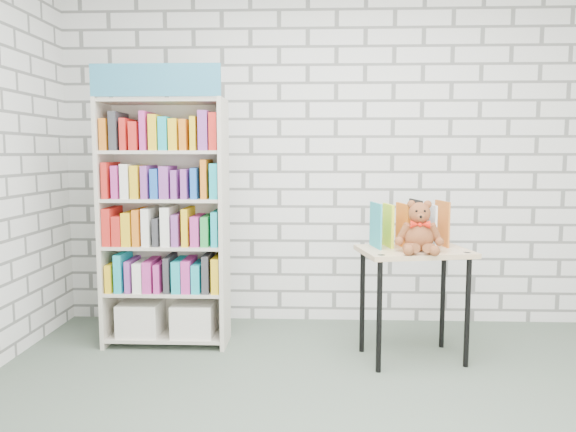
{
  "coord_description": "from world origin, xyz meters",
  "views": [
    {
      "loc": [
        -0.2,
        -2.66,
        1.41
      ],
      "look_at": [
        -0.35,
        0.95,
        1.0
      ],
      "focal_mm": 35.0,
      "sensor_mm": 36.0,
      "label": 1
    }
  ],
  "objects": [
    {
      "name": "room_shell",
      "position": [
        0.0,
        0.0,
        1.78
      ],
      "size": [
        4.52,
        4.02,
        2.81
      ],
      "color": "silver",
      "rests_on": "ground"
    },
    {
      "name": "bookshelf",
      "position": [
        -1.26,
        1.36,
        0.92
      ],
      "size": [
        0.9,
        0.35,
        2.01
      ],
      "color": "beige",
      "rests_on": "ground"
    },
    {
      "name": "display_table",
      "position": [
        0.5,
        1.1,
        0.66
      ],
      "size": [
        0.79,
        0.62,
        0.77
      ],
      "color": "tan",
      "rests_on": "ground"
    },
    {
      "name": "table_books",
      "position": [
        0.48,
        1.22,
        0.91
      ],
      "size": [
        0.53,
        0.31,
        0.3
      ],
      "color": "teal",
      "rests_on": "display_table"
    },
    {
      "name": "teddy_bear",
      "position": [
        0.51,
        1.0,
        0.9
      ],
      "size": [
        0.31,
        0.29,
        0.34
      ],
      "color": "brown",
      "rests_on": "display_table"
    }
  ]
}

